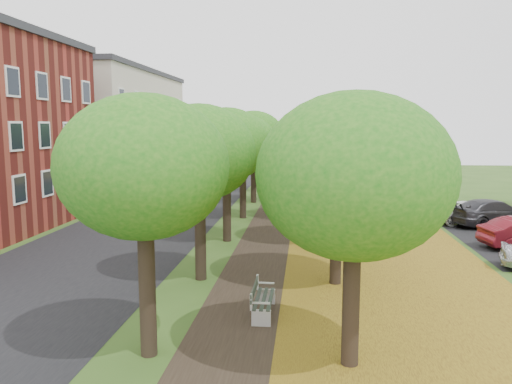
# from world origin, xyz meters

# --- Properties ---
(ground) EXTENTS (120.00, 120.00, 0.00)m
(ground) POSITION_xyz_m (0.00, 0.00, 0.00)
(ground) COLOR #2D4C19
(ground) RESTS_ON ground
(street_asphalt) EXTENTS (8.00, 70.00, 0.01)m
(street_asphalt) POSITION_xyz_m (-7.50, 15.00, 0.00)
(street_asphalt) COLOR black
(street_asphalt) RESTS_ON ground
(footpath) EXTENTS (3.20, 70.00, 0.01)m
(footpath) POSITION_xyz_m (0.00, 15.00, 0.00)
(footpath) COLOR black
(footpath) RESTS_ON ground
(leaf_verge) EXTENTS (7.50, 70.00, 0.01)m
(leaf_verge) POSITION_xyz_m (5.00, 15.00, 0.01)
(leaf_verge) COLOR olive
(leaf_verge) RESTS_ON ground
(tree_row_west) EXTENTS (4.31, 34.31, 6.34)m
(tree_row_west) POSITION_xyz_m (-2.20, 15.00, 4.49)
(tree_row_west) COLOR black
(tree_row_west) RESTS_ON ground
(tree_row_east) EXTENTS (4.31, 34.31, 6.34)m
(tree_row_east) POSITION_xyz_m (2.60, 15.00, 4.49)
(tree_row_east) COLOR black
(tree_row_east) RESTS_ON ground
(building_cream) EXTENTS (10.30, 20.30, 10.40)m
(building_cream) POSITION_xyz_m (-17.00, 33.00, 5.21)
(building_cream) COLOR beige
(building_cream) RESTS_ON ground
(bench) EXTENTS (0.57, 1.93, 0.91)m
(bench) POSITION_xyz_m (0.29, 2.85, 0.47)
(bench) COLOR #28322A
(bench) RESTS_ON ground
(car_grey) EXTENTS (5.43, 3.78, 1.46)m
(car_grey) POSITION_xyz_m (11.80, 17.08, 0.73)
(car_grey) COLOR #313136
(car_grey) RESTS_ON ground
(car_white) EXTENTS (4.67, 2.44, 1.26)m
(car_white) POSITION_xyz_m (11.00, 17.57, 0.63)
(car_white) COLOR white
(car_white) RESTS_ON ground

